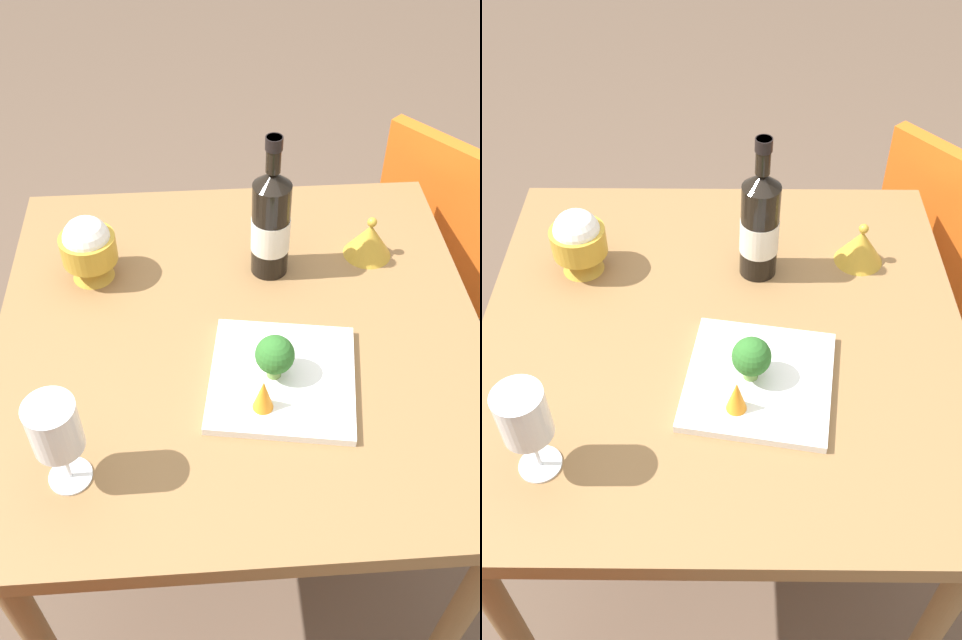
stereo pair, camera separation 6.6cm
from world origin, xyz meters
The scene contains 10 objects.
ground_plane centered at (0.00, 0.00, 0.00)m, with size 8.00×8.00×0.00m, color brown.
dining_table centered at (0.00, 0.00, 0.67)m, with size 0.91×0.91×0.76m.
chair_by_wall centered at (0.50, -0.61, 0.53)m, with size 0.56×0.56×0.85m.
wine_bottle centered at (0.17, -0.07, 0.88)m, with size 0.08×0.08×0.30m.
wine_glass centered at (-0.29, 0.28, 0.89)m, with size 0.08×0.08×0.18m.
rice_bowl centered at (0.17, 0.29, 0.83)m, with size 0.11×0.11×0.14m.
rice_bowl_lid centered at (0.20, -0.28, 0.80)m, with size 0.10×0.10×0.09m.
serving_plate centered at (-0.12, -0.07, 0.77)m, with size 0.29×0.29×0.02m.
broccoli_floret centered at (-0.12, -0.05, 0.83)m, with size 0.07×0.07×0.09m.
carrot_garnish_left centered at (-0.19, -0.03, 0.81)m, with size 0.04×0.04×0.06m.
Camera 1 is at (-0.86, 0.06, 1.68)m, focal length 37.69 mm.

